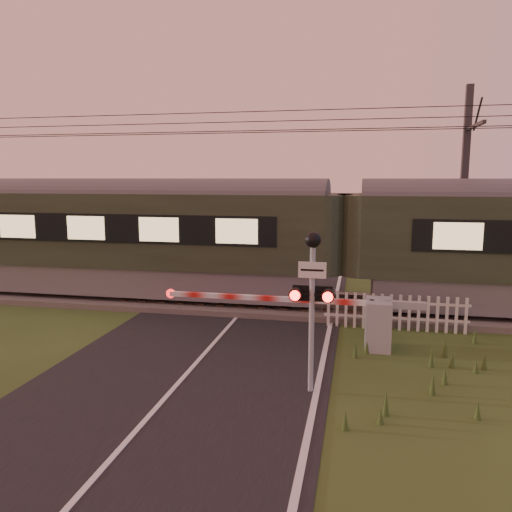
% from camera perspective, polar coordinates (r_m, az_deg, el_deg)
% --- Properties ---
extents(ground, '(160.00, 160.00, 0.00)m').
position_cam_1_polar(ground, '(10.43, -8.86, -14.26)').
color(ground, '#2D3C17').
rests_on(ground, ground).
extents(road, '(6.00, 140.00, 0.03)m').
position_cam_1_polar(road, '(10.22, -9.24, -14.71)').
color(road, black).
rests_on(road, ground).
extents(track_bed, '(140.00, 3.40, 0.39)m').
position_cam_1_polar(track_bed, '(16.34, -0.84, -5.33)').
color(track_bed, '#47423D').
rests_on(track_bed, ground).
extents(overhead_wires, '(120.00, 0.62, 0.62)m').
position_cam_1_polar(overhead_wires, '(15.92, -0.89, 14.83)').
color(overhead_wires, black).
rests_on(overhead_wires, ground).
extents(train, '(40.20, 2.77, 3.74)m').
position_cam_1_polar(train, '(15.58, 9.98, 1.67)').
color(train, slate).
rests_on(train, ground).
extents(boom_gate, '(6.49, 0.92, 1.22)m').
position_cam_1_polar(boom_gate, '(12.45, 12.61, -7.26)').
color(boom_gate, gray).
rests_on(boom_gate, ground).
extents(crossing_signal, '(0.79, 0.34, 3.11)m').
position_cam_1_polar(crossing_signal, '(9.38, 6.45, -3.13)').
color(crossing_signal, gray).
rests_on(crossing_signal, ground).
extents(picket_fence, '(3.83, 0.08, 0.98)m').
position_cam_1_polar(picket_fence, '(14.07, 15.65, -6.21)').
color(picket_fence, silver).
rests_on(picket_fence, ground).
extents(catenary_mast, '(0.22, 2.46, 7.07)m').
position_cam_1_polar(catenary_mast, '(18.01, 22.67, 6.92)').
color(catenary_mast, '#2D2D30').
rests_on(catenary_mast, ground).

